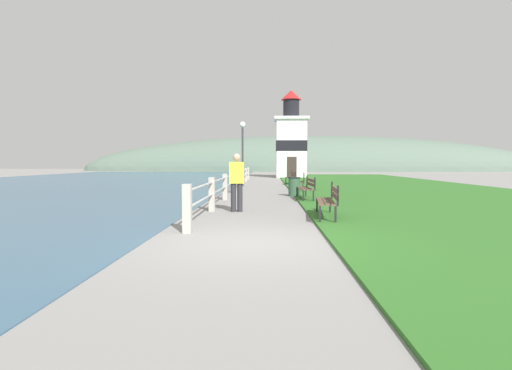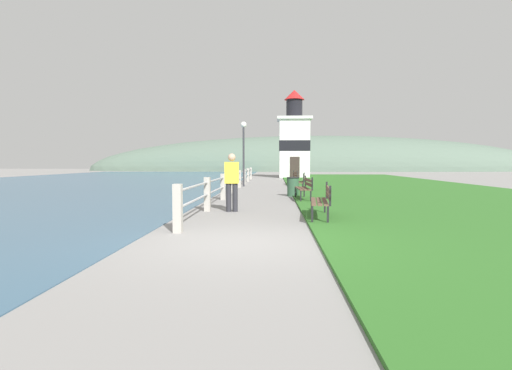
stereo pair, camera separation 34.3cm
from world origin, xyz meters
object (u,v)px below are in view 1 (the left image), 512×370
(park_bench_midway, at_px, (307,187))
(park_bench_far, at_px, (301,181))
(park_bench_by_lighthouse, at_px, (292,177))
(park_bench_near, at_px, (329,199))
(trash_bin, at_px, (294,187))
(lighthouse, at_px, (291,142))
(lamp_post, at_px, (243,142))
(person_strolling, at_px, (237,180))

(park_bench_midway, xyz_separation_m, park_bench_far, (0.17, 4.92, -0.00))
(park_bench_by_lighthouse, bearing_deg, park_bench_far, 86.59)
(park_bench_near, xyz_separation_m, park_bench_by_lighthouse, (-0.04, 15.73, -0.00))
(park_bench_near, bearing_deg, trash_bin, -81.36)
(park_bench_far, bearing_deg, park_bench_near, 94.59)
(park_bench_by_lighthouse, bearing_deg, lighthouse, -97.91)
(park_bench_near, xyz_separation_m, lighthouse, (0.62, 28.32, 2.92))
(park_bench_by_lighthouse, height_order, lamp_post, lamp_post)
(lighthouse, bearing_deg, park_bench_far, -91.64)
(park_bench_near, distance_m, lamp_post, 14.46)
(park_bench_by_lighthouse, distance_m, person_strolling, 14.47)
(lighthouse, height_order, person_strolling, lighthouse)
(trash_bin, bearing_deg, park_bench_by_lighthouse, 87.32)
(park_bench_by_lighthouse, height_order, lighthouse, lighthouse)
(person_strolling, bearing_deg, park_bench_near, -123.68)
(park_bench_by_lighthouse, height_order, trash_bin, park_bench_by_lighthouse)
(person_strolling, xyz_separation_m, trash_bin, (2.10, 5.52, -0.53))
(park_bench_midway, bearing_deg, park_bench_by_lighthouse, -93.23)
(park_bench_by_lighthouse, xyz_separation_m, lighthouse, (0.67, 12.59, 2.92))
(lighthouse, bearing_deg, lamp_post, -104.74)
(trash_bin, bearing_deg, person_strolling, -110.81)
(trash_bin, relative_size, lamp_post, 0.21)
(park_bench_by_lighthouse, bearing_deg, lamp_post, 24.92)
(park_bench_near, distance_m, trash_bin, 7.01)
(park_bench_by_lighthouse, bearing_deg, park_bench_midway, 84.96)
(park_bench_midway, distance_m, park_bench_by_lighthouse, 10.56)
(park_bench_midway, relative_size, park_bench_far, 1.06)
(park_bench_midway, height_order, person_strolling, person_strolling)
(park_bench_midway, distance_m, lamp_post, 9.56)
(person_strolling, height_order, trash_bin, person_strolling)
(park_bench_near, height_order, park_bench_far, same)
(park_bench_by_lighthouse, relative_size, trash_bin, 2.18)
(person_strolling, relative_size, trash_bin, 2.09)
(park_bench_near, distance_m, park_bench_midway, 5.17)
(park_bench_by_lighthouse, xyz_separation_m, lamp_post, (-3.12, -1.78, 2.20))
(park_bench_midway, height_order, lighthouse, lighthouse)
(park_bench_midway, distance_m, lighthouse, 23.35)
(park_bench_midway, xyz_separation_m, lamp_post, (-3.09, 8.78, 2.20))
(person_strolling, xyz_separation_m, lamp_post, (-0.61, 12.47, 1.79))
(park_bench_far, bearing_deg, lighthouse, -86.47)
(park_bench_midway, bearing_deg, person_strolling, 53.04)
(person_strolling, bearing_deg, park_bench_far, -20.70)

